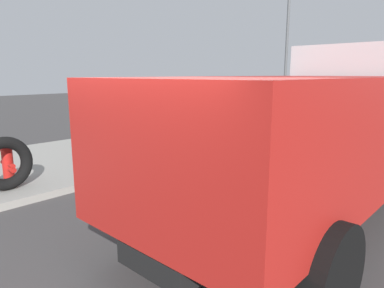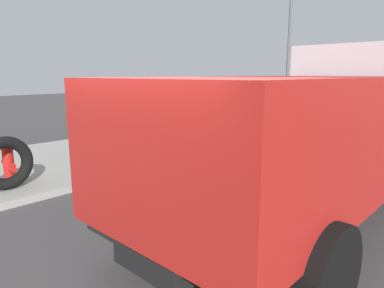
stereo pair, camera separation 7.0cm
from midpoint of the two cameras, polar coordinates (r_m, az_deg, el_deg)
The scene contains 6 objects.
ground_plane at distance 4.41m, azimuth -1.02°, elevation -22.18°, with size 80.00×80.00×0.00m, color #423F3F.
fire_hydrant at distance 8.22m, azimuth -27.55°, elevation -2.61°, with size 0.25×0.56×0.91m.
loose_tire at distance 7.87m, azimuth -27.88°, elevation -2.78°, with size 1.08×1.08×0.23m, color black.
stop_sign at distance 8.75m, azimuth -11.62°, elevation 5.25°, with size 0.76×0.08×2.01m.
dump_truck_red at distance 6.08m, azimuth 20.24°, elevation 2.85°, with size 7.01×2.83×3.00m.
street_light_pole at distance 16.51m, azimuth 15.55°, elevation 13.65°, with size 0.12×0.12×6.11m, color #595B5E.
Camera 2 is at (-2.61, -2.59, 2.44)m, focal length 32.67 mm.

